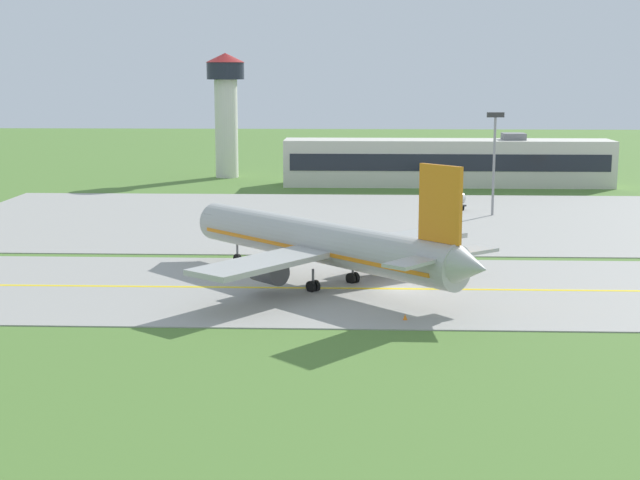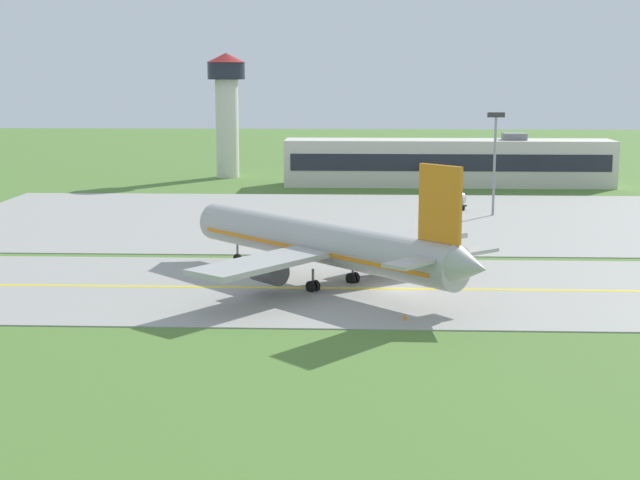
% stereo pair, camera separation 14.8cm
% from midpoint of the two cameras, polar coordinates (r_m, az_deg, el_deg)
% --- Properties ---
extents(ground_plane, '(500.00, 500.00, 0.00)m').
position_cam_midpoint_polar(ground_plane, '(87.75, 4.84, -3.08)').
color(ground_plane, '#517A33').
extents(taxiway_strip, '(240.00, 28.00, 0.10)m').
position_cam_midpoint_polar(taxiway_strip, '(87.74, 4.84, -3.05)').
color(taxiway_strip, '#9E9B93').
rests_on(taxiway_strip, ground).
extents(apron_pad, '(140.00, 52.00, 0.10)m').
position_cam_midpoint_polar(apron_pad, '(129.64, 8.45, 1.23)').
color(apron_pad, '#9E9B93').
rests_on(apron_pad, ground).
extents(taxiway_centreline, '(220.00, 0.60, 0.01)m').
position_cam_midpoint_polar(taxiway_centreline, '(87.72, 4.84, -3.01)').
color(taxiway_centreline, yellow).
rests_on(taxiway_centreline, taxiway_strip).
extents(airplane_lead, '(31.12, 31.34, 12.70)m').
position_cam_midpoint_polar(airplane_lead, '(88.52, 0.11, -0.19)').
color(airplane_lead, '#ADADA8').
rests_on(airplane_lead, ground).
extents(service_truck_fuel, '(5.32, 5.98, 2.65)m').
position_cam_midpoint_polar(service_truck_fuel, '(137.02, 7.97, 2.36)').
color(service_truck_fuel, silver).
rests_on(service_truck_fuel, ground).
extents(terminal_building, '(58.67, 8.71, 9.51)m').
position_cam_midpoint_polar(terminal_building, '(168.75, 7.84, 4.75)').
color(terminal_building, beige).
rests_on(terminal_building, ground).
extents(control_tower, '(7.60, 7.60, 23.88)m').
position_cam_midpoint_polar(control_tower, '(181.06, -5.84, 8.45)').
color(control_tower, silver).
rests_on(control_tower, ground).
extents(apron_light_mast, '(2.40, 0.50, 14.70)m').
position_cam_midpoint_polar(apron_light_mast, '(133.48, 10.67, 5.44)').
color(apron_light_mast, gray).
rests_on(apron_light_mast, ground).
extents(traffic_cone_near_edge, '(0.44, 0.44, 0.60)m').
position_cam_midpoint_polar(traffic_cone_near_edge, '(76.92, 5.22, -4.78)').
color(traffic_cone_near_edge, orange).
rests_on(traffic_cone_near_edge, ground).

